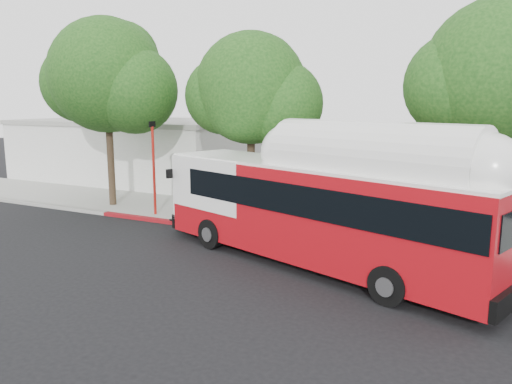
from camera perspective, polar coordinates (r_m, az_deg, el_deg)
ground at (r=17.96m, az=-6.57°, el=-7.74°), size 120.00×120.00×0.00m
sidewalk at (r=23.43m, az=2.18°, el=-3.18°), size 60.00×5.00×0.15m
curb_strip at (r=21.16m, az=-0.76°, el=-4.65°), size 60.00×0.30×0.15m
red_curb_segment at (r=22.66m, az=-7.52°, el=-3.72°), size 10.00×0.32×0.16m
street_tree_left at (r=26.75m, az=-15.87°, el=12.22°), size 6.67×5.80×9.74m
street_tree_mid at (r=22.64m, az=0.42°, el=11.24°), size 5.75×5.00×8.62m
low_commercial_bldg at (r=36.85m, az=-12.96°, el=4.80°), size 16.20×10.20×4.25m
transit_bus at (r=16.88m, az=7.14°, el=-2.36°), size 13.54×6.54×3.99m
signal_pole at (r=24.34m, az=-11.60°, el=2.62°), size 0.13×0.44×4.62m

